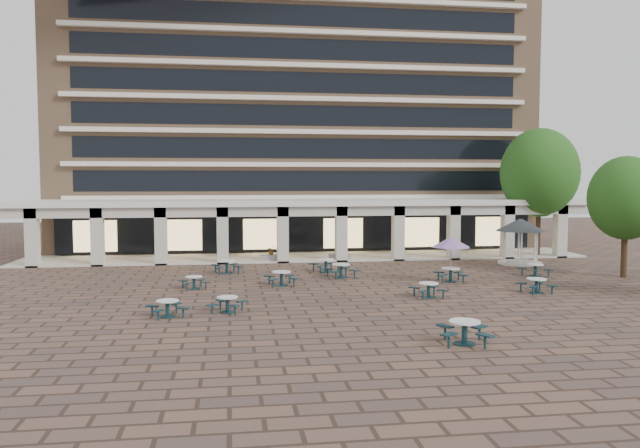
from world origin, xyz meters
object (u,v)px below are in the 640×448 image
Objects in this scene: picnic_table_2 at (465,330)px; planter_right at (339,254)px; picnic_table_1 at (227,303)px; gazebo at (520,230)px; planter_left at (271,256)px; picnic_table_0 at (167,307)px.

planter_right is (-0.40, 23.63, -0.00)m from picnic_table_2.
gazebo is (20.20, 13.34, 1.96)m from picnic_table_1.
gazebo is at bearing 51.81° from picnic_table_1.
picnic_table_2 is 24.23m from planter_left.
gazebo reaches higher than picnic_table_1.
picnic_table_2 is 23.63m from planter_right.
gazebo reaches higher than planter_left.
picnic_table_2 is (10.94, -6.06, 0.07)m from picnic_table_0.
gazebo is (11.79, 19.98, 1.88)m from picnic_table_2.
picnic_table_0 is 0.89× the size of picnic_table_2.
planter_left is (-5.37, 23.63, -0.08)m from picnic_table_2.
planter_left reaches higher than picnic_table_0.
picnic_table_1 is 1.25× the size of planter_right.
planter_right is at bearing 0.00° from planter_left.
planter_left is (-17.17, 3.65, -1.96)m from gazebo.
picnic_table_2 is 0.64× the size of gazebo.
picnic_table_1 is 0.86× the size of picnic_table_2.
planter_right is at bearing 38.72° from picnic_table_0.
picnic_table_1 is 1.25× the size of planter_left.
picnic_table_0 is 1.04× the size of picnic_table_1.
planter_right reaches higher than picnic_table_2.
picnic_table_0 is 0.57× the size of gazebo.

